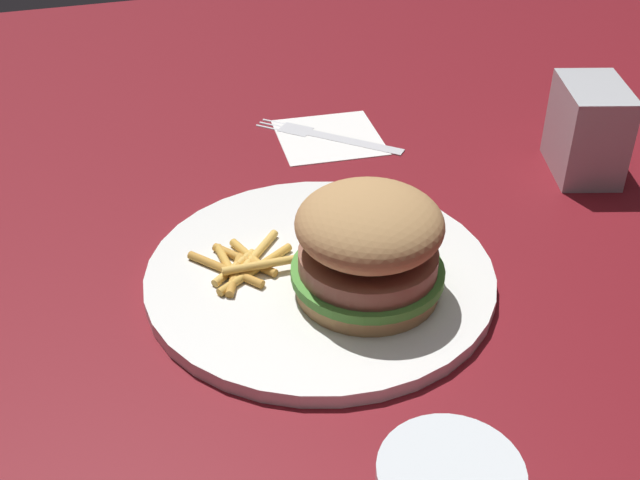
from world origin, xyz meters
TOP-DOWN VIEW (x-y plane):
  - ground_plane at (0.00, 0.00)m, footprint 1.60×1.60m
  - plate at (-0.01, 0.02)m, footprint 0.29×0.29m
  - sandwich at (0.02, 0.05)m, footprint 0.12×0.12m
  - fries_pile at (-0.03, -0.04)m, footprint 0.08×0.11m
  - napkin at (-0.26, 0.10)m, footprint 0.12×0.12m
  - fork at (-0.26, 0.10)m, footprint 0.13×0.14m
  - napkin_dispenser at (-0.11, 0.33)m, footprint 0.10×0.08m

SIDE VIEW (x-z plane):
  - ground_plane at x=0.00m, z-range 0.00..0.00m
  - napkin at x=-0.26m, z-range 0.00..0.00m
  - fork at x=-0.26m, z-range 0.00..0.01m
  - plate at x=-0.01m, z-range 0.00..0.01m
  - fries_pile at x=-0.03m, z-range 0.01..0.02m
  - napkin_dispenser at x=-0.11m, z-range 0.00..0.09m
  - sandwich at x=0.02m, z-range 0.01..0.10m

